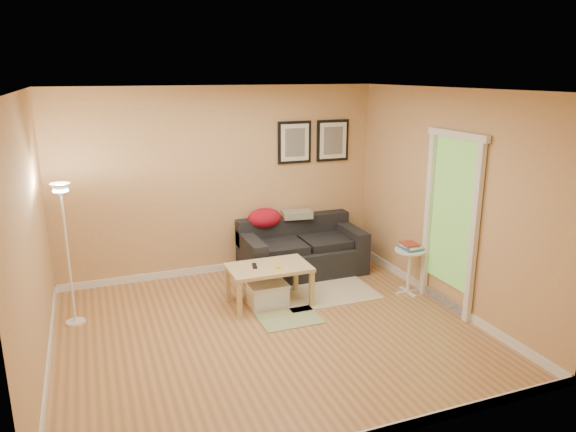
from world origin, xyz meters
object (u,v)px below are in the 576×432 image
object	(u,v)px
sofa	(302,247)
book_stack	(410,246)
coffee_table	(269,285)
side_table	(409,271)
floor_lamp	(68,259)
storage_bin	(268,294)

from	to	relation	value
sofa	book_stack	world-z (taller)	sofa
coffee_table	book_stack	distance (m)	1.86
side_table	book_stack	xyz separation A→B (m)	(0.01, 0.02, 0.34)
side_table	floor_lamp	distance (m)	4.10
book_stack	coffee_table	bearing A→B (deg)	-171.57
coffee_table	side_table	bearing A→B (deg)	-31.86
coffee_table	storage_bin	world-z (taller)	coffee_table
storage_bin	book_stack	size ratio (longest dim) A/B	1.76
storage_bin	side_table	size ratio (longest dim) A/B	0.79
coffee_table	storage_bin	bearing A→B (deg)	-149.79
storage_bin	floor_lamp	xyz separation A→B (m)	(-2.21, 0.33, 0.63)
sofa	floor_lamp	size ratio (longest dim) A/B	1.04
sofa	storage_bin	distance (m)	1.23
sofa	book_stack	bearing A→B (deg)	-49.14
sofa	storage_bin	world-z (taller)	sofa
storage_bin	book_stack	distance (m)	1.91
sofa	floor_lamp	xyz separation A→B (m)	(-3.02, -0.56, 0.40)
storage_bin	side_table	world-z (taller)	side_table
side_table	book_stack	size ratio (longest dim) A/B	2.22
coffee_table	floor_lamp	bearing A→B (deg)	151.47
sofa	book_stack	distance (m)	1.55
coffee_table	book_stack	size ratio (longest dim) A/B	3.70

